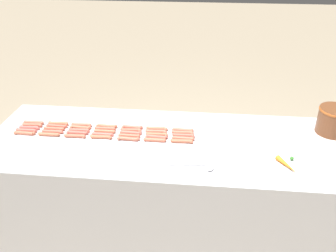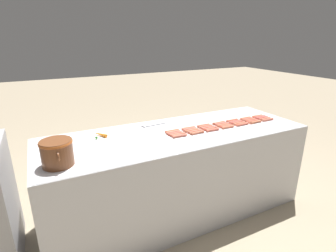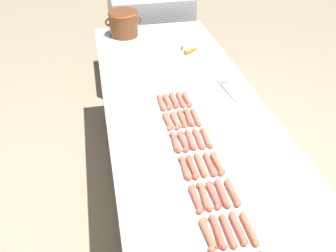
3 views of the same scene
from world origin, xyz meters
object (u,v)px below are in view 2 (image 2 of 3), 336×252
Objects in this scene: hot_dog_2 at (242,124)px; hot_dog_33 at (188,128)px; hot_dog_31 at (219,123)px; hot_dog_11 at (210,129)px; hot_dog_15 at (250,120)px; hot_dog_21 at (260,117)px; hot_dog_29 at (245,118)px; hot_dog_14 at (262,118)px; hot_dog_12 at (195,131)px; hot_dog_9 at (239,123)px; hot_dog_32 at (203,125)px; hot_dog_19 at (192,130)px; hot_dog_8 at (252,121)px; hot_dog_25 at (206,126)px; hot_dog_28 at (257,116)px; hot_dog_4 at (213,130)px; hot_dog_17 at (223,125)px; bean_pot at (57,152)px; hot_dog_7 at (265,119)px; hot_dog_16 at (237,122)px; carrot at (99,134)px; hot_dog_13 at (178,135)px; hot_dog_22 at (247,119)px; hot_dog_30 at (232,120)px; hot_dog_24 at (221,124)px; hot_dog_10 at (226,126)px; hot_dog_34 at (172,131)px; hot_dog_5 at (197,133)px; hot_dog_27 at (173,132)px; hot_dog_18 at (208,128)px; hot_dog_20 at (175,133)px; hot_dog_6 at (180,136)px; hot_dog_26 at (190,129)px; hot_dog_0 at (268,120)px.

hot_dog_33 is at bearing 74.81° from hot_dog_2.
hot_dog_2 and hot_dog_31 have the same top height.
hot_dog_11 and hot_dog_15 have the same top height.
hot_dog_21 is 0.18m from hot_dog_29.
hot_dog_12 is at bearing 92.35° from hot_dog_14.
hot_dog_9 is 0.37m from hot_dog_32.
hot_dog_8 is at bearing -93.41° from hot_dog_19.
hot_dog_32 is (0.04, 0.00, 0.00)m from hot_dog_25.
hot_dog_4 is at bearing 101.82° from hot_dog_28.
hot_dog_21 and hot_dog_31 have the same top height.
hot_dog_17 is 0.55× the size of bean_pot.
hot_dog_16 is (0.04, 0.35, 0.00)m from hot_dog_7.
hot_dog_29 is at bearing -97.50° from carrot.
hot_dog_13 is at bearing 89.94° from hot_dog_7.
hot_dog_25 is (0.08, -0.35, 0.00)m from hot_dog_13.
hot_dog_22 and hot_dog_30 have the same top height.
hot_dog_31 is at bearing -2.71° from hot_dog_24.
hot_dog_9 is 1.00× the size of hot_dog_19.
hot_dog_16 is at bearing -102.10° from hot_dog_32.
hot_dog_10 is 0.54m from hot_dog_34.
hot_dog_25 is 0.35m from hot_dog_34.
hot_dog_9 and hot_dog_28 have the same top height.
hot_dog_16 is at bearing -97.82° from hot_dog_33.
hot_dog_27 is at bearing 59.50° from hot_dog_5.
hot_dog_15 is 0.08m from hot_dog_29.
hot_dog_30 and hot_dog_34 have the same top height.
hot_dog_18 is 1.00× the size of hot_dog_19.
hot_dog_20 is (0.03, 0.36, 0.00)m from hot_dog_11.
hot_dog_21 and hot_dog_30 have the same top height.
hot_dog_19 is 1.00× the size of hot_dog_27.
hot_dog_8 is 0.53m from hot_dog_25.
hot_dog_24 is (0.04, 0.17, 0.00)m from hot_dog_16.
hot_dog_15 is at bearing -96.08° from hot_dog_33.
hot_dog_21 is at bearing -96.29° from hot_dog_30.
hot_dog_25 is 0.36m from hot_dog_30.
hot_dog_6 is 1.00× the size of hot_dog_30.
carrot reaches higher than hot_dog_33.
hot_dog_6 is 1.00× the size of hot_dog_17.
hot_dog_2 is 0.17m from hot_dog_8.
hot_dog_29 is at bearing -87.03° from hot_dog_26.
hot_dog_28 and hot_dog_31 have the same top height.
hot_dog_12 is (0.04, 0.53, 0.00)m from hot_dog_2.
hot_dog_6 is 1.00× the size of hot_dog_12.
hot_dog_19 is 0.37m from hot_dog_31.
carrot reaches higher than hot_dog_0.
hot_dog_7 is at bearing 7.93° from hot_dog_0.
hot_dog_27 is (0.11, 0.36, 0.00)m from hot_dog_4.
hot_dog_27 is at bearing 168.63° from hot_dog_34.
hot_dog_12 and hot_dog_28 have the same top height.
hot_dog_6 and hot_dog_34 have the same top height.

